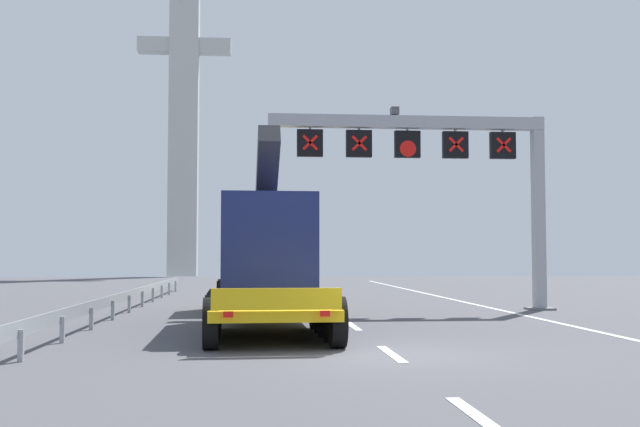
# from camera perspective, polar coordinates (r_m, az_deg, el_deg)

# --- Properties ---
(ground) EXTENTS (112.00, 112.00, 0.00)m
(ground) POSITION_cam_1_polar(r_m,az_deg,el_deg) (15.51, 5.14, -10.51)
(ground) COLOR #4C4C51
(lane_markings) EXTENTS (0.20, 68.90, 0.01)m
(lane_markings) POSITION_cam_1_polar(r_m,az_deg,el_deg) (42.44, -1.17, -5.85)
(lane_markings) COLOR silver
(lane_markings) RESTS_ON ground
(edge_line_right) EXTENTS (0.20, 63.00, 0.01)m
(edge_line_right) POSITION_cam_1_polar(r_m,az_deg,el_deg) (28.63, 13.28, -7.06)
(edge_line_right) COLOR silver
(edge_line_right) RESTS_ON ground
(overhead_lane_gantry) EXTENTS (10.41, 0.90, 7.38)m
(overhead_lane_gantry) POSITION_cam_1_polar(r_m,az_deg,el_deg) (28.13, 9.30, 4.39)
(overhead_lane_gantry) COLOR #9EA0A5
(overhead_lane_gantry) RESTS_ON ground
(heavy_haul_truck_yellow) EXTENTS (3.35, 14.12, 5.30)m
(heavy_haul_truck_yellow) POSITION_cam_1_polar(r_m,az_deg,el_deg) (23.62, -4.38, -3.16)
(heavy_haul_truck_yellow) COLOR yellow
(heavy_haul_truck_yellow) RESTS_ON ground
(guardrail_left) EXTENTS (0.13, 30.51, 0.76)m
(guardrail_left) POSITION_cam_1_polar(r_m,az_deg,el_deg) (28.78, -13.76, -5.92)
(guardrail_left) COLOR #999EA3
(guardrail_left) RESTS_ON ground
(bridge_pylon_distant) EXTENTS (9.00, 2.00, 36.24)m
(bridge_pylon_distant) POSITION_cam_1_polar(r_m,az_deg,el_deg) (76.13, -10.18, 9.41)
(bridge_pylon_distant) COLOR #B7B7B2
(bridge_pylon_distant) RESTS_ON ground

